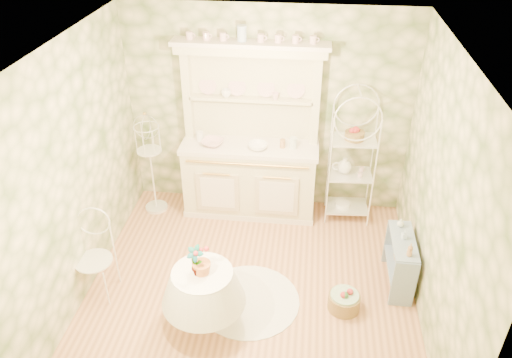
# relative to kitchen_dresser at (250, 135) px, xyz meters

# --- Properties ---
(floor) EXTENTS (3.60, 3.60, 0.00)m
(floor) POSITION_rel_kitchen_dresser_xyz_m (0.20, -1.52, -1.15)
(floor) COLOR tan
(floor) RESTS_ON ground
(ceiling) EXTENTS (3.60, 3.60, 0.00)m
(ceiling) POSITION_rel_kitchen_dresser_xyz_m (0.20, -1.52, 1.56)
(ceiling) COLOR white
(ceiling) RESTS_ON floor
(wall_left) EXTENTS (3.60, 3.60, 0.00)m
(wall_left) POSITION_rel_kitchen_dresser_xyz_m (-1.60, -1.52, 0.21)
(wall_left) COLOR beige
(wall_left) RESTS_ON floor
(wall_right) EXTENTS (3.60, 3.60, 0.00)m
(wall_right) POSITION_rel_kitchen_dresser_xyz_m (2.00, -1.52, 0.21)
(wall_right) COLOR beige
(wall_right) RESTS_ON floor
(wall_back) EXTENTS (3.60, 3.60, 0.00)m
(wall_back) POSITION_rel_kitchen_dresser_xyz_m (0.20, 0.28, 0.21)
(wall_back) COLOR beige
(wall_back) RESTS_ON floor
(wall_front) EXTENTS (3.60, 3.60, 0.00)m
(wall_front) POSITION_rel_kitchen_dresser_xyz_m (0.20, -3.32, 0.21)
(wall_front) COLOR beige
(wall_front) RESTS_ON floor
(kitchen_dresser) EXTENTS (1.87, 0.61, 2.29)m
(kitchen_dresser) POSITION_rel_kitchen_dresser_xyz_m (0.00, 0.00, 0.00)
(kitchen_dresser) COLOR beige
(kitchen_dresser) RESTS_ON floor
(bakers_rack) EXTENTS (0.60, 0.45, 1.84)m
(bakers_rack) POSITION_rel_kitchen_dresser_xyz_m (1.30, 0.02, -0.22)
(bakers_rack) COLOR white
(bakers_rack) RESTS_ON floor
(side_shelf) EXTENTS (0.30, 0.76, 0.65)m
(side_shelf) POSITION_rel_kitchen_dresser_xyz_m (1.82, -1.21, -0.82)
(side_shelf) COLOR #8096B0
(side_shelf) RESTS_ON floor
(round_table) EXTENTS (0.69, 0.69, 0.74)m
(round_table) POSITION_rel_kitchen_dresser_xyz_m (-0.20, -2.06, -0.77)
(round_table) COLOR white
(round_table) RESTS_ON floor
(cafe_chair) EXTENTS (0.44, 0.44, 0.84)m
(cafe_chair) POSITION_rel_kitchen_dresser_xyz_m (-1.46, -1.74, -0.72)
(cafe_chair) COLOR white
(cafe_chair) RESTS_ON floor
(birdcage_stand) EXTENTS (0.34, 0.34, 1.33)m
(birdcage_stand) POSITION_rel_kitchen_dresser_xyz_m (-1.29, -0.12, -0.48)
(birdcage_stand) COLOR white
(birdcage_stand) RESTS_ON floor
(floor_basket) EXTENTS (0.33, 0.33, 0.21)m
(floor_basket) POSITION_rel_kitchen_dresser_xyz_m (1.22, -1.67, -1.04)
(floor_basket) COLOR olive
(floor_basket) RESTS_ON floor
(lace_rug) EXTENTS (1.27, 1.27, 0.01)m
(lace_rug) POSITION_rel_kitchen_dresser_xyz_m (0.20, -1.69, -1.14)
(lace_rug) COLOR white
(lace_rug) RESTS_ON floor
(bowl_floral) EXTENTS (0.33, 0.33, 0.07)m
(bowl_floral) POSITION_rel_kitchen_dresser_xyz_m (-0.47, -0.06, -0.13)
(bowl_floral) COLOR white
(bowl_floral) RESTS_ON kitchen_dresser
(bowl_white) EXTENTS (0.29, 0.29, 0.08)m
(bowl_white) POSITION_rel_kitchen_dresser_xyz_m (0.11, -0.10, -0.13)
(bowl_white) COLOR white
(bowl_white) RESTS_ON kitchen_dresser
(cup_left) EXTENTS (0.14, 0.14, 0.10)m
(cup_left) POSITION_rel_kitchen_dresser_xyz_m (-0.31, 0.16, 0.47)
(cup_left) COLOR white
(cup_left) RESTS_ON kitchen_dresser
(cup_right) EXTENTS (0.09, 0.09, 0.09)m
(cup_right) POSITION_rel_kitchen_dresser_xyz_m (0.30, 0.16, 0.47)
(cup_right) COLOR white
(cup_right) RESTS_ON kitchen_dresser
(potted_geranium) EXTENTS (0.20, 0.17, 0.33)m
(potted_geranium) POSITION_rel_kitchen_dresser_xyz_m (-0.25, -2.09, -0.30)
(potted_geranium) COLOR #3F7238
(potted_geranium) RESTS_ON round_table
(bottle_amber) EXTENTS (0.08, 0.08, 0.15)m
(bottle_amber) POSITION_rel_kitchen_dresser_xyz_m (1.84, -1.46, -0.46)
(bottle_amber) COLOR #AC7B4A
(bottle_amber) RESTS_ON side_shelf
(bottle_blue) EXTENTS (0.06, 0.06, 0.11)m
(bottle_blue) POSITION_rel_kitchen_dresser_xyz_m (1.82, -1.19, -0.49)
(bottle_blue) COLOR #A4BBD4
(bottle_blue) RESTS_ON side_shelf
(bottle_glass) EXTENTS (0.10, 0.10, 0.10)m
(bottle_glass) POSITION_rel_kitchen_dresser_xyz_m (1.81, -0.97, -0.50)
(bottle_glass) COLOR silver
(bottle_glass) RESTS_ON side_shelf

